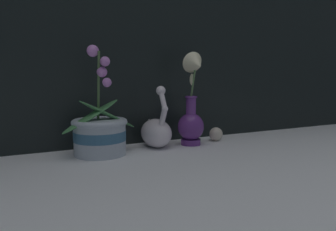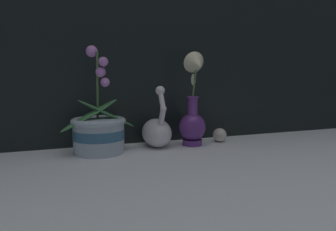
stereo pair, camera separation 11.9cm
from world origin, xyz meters
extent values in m
plane|color=white|center=(0.00, 0.00, 0.00)|extent=(2.80, 2.80, 0.00)
cylinder|color=#B2BCCC|center=(-0.22, 0.13, 0.06)|extent=(0.17, 0.17, 0.12)
cylinder|color=#386689|center=(-0.22, 0.13, 0.07)|extent=(0.17, 0.17, 0.03)
torus|color=#B2BCCC|center=(-0.22, 0.13, 0.11)|extent=(0.19, 0.19, 0.02)
cylinder|color=#4C6B3D|center=(-0.22, 0.13, 0.23)|extent=(0.01, 0.04, 0.22)
ellipsoid|color=#427F47|center=(-0.19, 0.14, 0.13)|extent=(0.21, 0.07, 0.11)
ellipsoid|color=#427F47|center=(-0.24, 0.13, 0.13)|extent=(0.21, 0.10, 0.11)
sphere|color=#C67AD1|center=(-0.23, 0.13, 0.34)|extent=(0.04, 0.04, 0.04)
sphere|color=#C67AD1|center=(-0.20, 0.11, 0.31)|extent=(0.03, 0.03, 0.03)
sphere|color=#C67AD1|center=(-0.20, 0.13, 0.28)|extent=(0.03, 0.03, 0.03)
sphere|color=#C67AD1|center=(-0.19, 0.11, 0.24)|extent=(0.03, 0.03, 0.03)
ellipsoid|color=white|center=(0.00, 0.15, 0.05)|extent=(0.11, 0.15, 0.11)
cone|color=white|center=(0.00, 0.21, 0.07)|extent=(0.05, 0.07, 0.08)
cylinder|color=white|center=(0.00, 0.09, 0.12)|extent=(0.02, 0.05, 0.08)
sphere|color=white|center=(0.00, 0.08, 0.15)|extent=(0.02, 0.02, 0.02)
cylinder|color=white|center=(0.00, 0.09, 0.18)|extent=(0.02, 0.05, 0.07)
sphere|color=white|center=(0.00, 0.11, 0.21)|extent=(0.03, 0.03, 0.03)
cylinder|color=#602D7F|center=(0.14, 0.14, 0.01)|extent=(0.08, 0.08, 0.02)
ellipsoid|color=#602D7F|center=(0.14, 0.14, 0.07)|extent=(0.10, 0.10, 0.11)
cylinder|color=#602D7F|center=(0.14, 0.14, 0.15)|extent=(0.04, 0.04, 0.07)
torus|color=#602D7F|center=(0.14, 0.14, 0.18)|extent=(0.05, 0.05, 0.01)
cylinder|color=#567A47|center=(0.14, 0.12, 0.23)|extent=(0.01, 0.03, 0.10)
cone|color=beige|center=(0.14, 0.10, 0.30)|extent=(0.08, 0.08, 0.09)
ellipsoid|color=beige|center=(0.14, 0.13, 0.25)|extent=(0.02, 0.02, 0.04)
sphere|color=beige|center=(0.26, 0.15, 0.03)|extent=(0.06, 0.06, 0.06)
camera|label=1|loc=(-0.48, -0.94, 0.27)|focal=35.00mm
camera|label=2|loc=(-0.37, -0.99, 0.27)|focal=35.00mm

